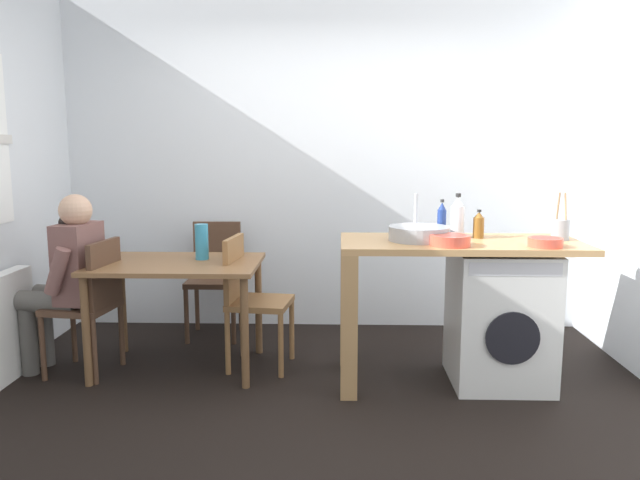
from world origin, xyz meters
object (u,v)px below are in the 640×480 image
chair_spare_by_wall (215,272)px  bottle_tall_green (442,220)px  chair_person_seat (91,299)px  vase (202,242)px  utensil_crock (560,229)px  washing_machine (500,317)px  mixing_bowl (450,240)px  colander (545,242)px  chair_opposite (250,294)px  seated_person (67,274)px  bottle_squat_brown (458,218)px  dining_table (177,276)px  bottle_clear_small (479,225)px

chair_spare_by_wall → bottle_tall_green: 1.90m
chair_person_seat → vase: bearing=-65.3°
vase → utensil_crock: bearing=-5.5°
washing_machine → mixing_bowl: mixing_bowl is taller
washing_machine → colander: bearing=-49.3°
chair_person_seat → mixing_bowl: 2.35m
chair_opposite → seated_person: size_ratio=0.75×
bottle_squat_brown → bottle_tall_green: bearing=158.0°
washing_machine → bottle_tall_green: bottle_tall_green is taller
seated_person → utensil_crock: utensil_crock is taller
chair_person_seat → seated_person: bearing=90.0°
dining_table → washing_machine: (2.11, -0.18, -0.21)m
utensil_crock → colander: size_ratio=1.50×
bottle_squat_brown → utensil_crock: bearing=-6.2°
bottle_clear_small → vase: (-1.83, 0.16, -0.14)m
chair_person_seat → colander: 2.89m
dining_table → bottle_squat_brown: bearing=-1.8°
utensil_crock → seated_person: bearing=179.3°
dining_table → bottle_tall_green: bottle_tall_green is taller
chair_opposite → colander: 1.93m
bottle_clear_small → utensil_crock: size_ratio=0.61×
chair_spare_by_wall → seated_person: (-0.81, -0.86, 0.16)m
dining_table → vase: vase is taller
colander → bottle_squat_brown: bearing=143.1°
seated_person → bottle_tall_green: (2.45, 0.07, 0.36)m
seated_person → colander: (3.00, -0.31, 0.28)m
bottle_squat_brown → chair_spare_by_wall: bearing=154.5°
bottle_squat_brown → vase: bearing=174.7°
mixing_bowl → bottle_clear_small: bearing=53.2°
chair_person_seat → chair_opposite: 1.04m
washing_machine → mixing_bowl: size_ratio=3.62×
utensil_crock → colander: bearing=-123.7°
chair_spare_by_wall → bottle_squat_brown: (1.74, -0.83, 0.54)m
bottle_tall_green → vase: 1.61m
colander → washing_machine: bearing=130.7°
washing_machine → bottle_squat_brown: bearing=155.4°
chair_opposite → chair_spare_by_wall: bearing=-145.1°
washing_machine → utensil_crock: utensil_crock is taller
chair_spare_by_wall → dining_table: bearing=82.4°
bottle_squat_brown → bottle_clear_small: bottle_squat_brown is taller
bottle_clear_small → mixing_bowl: bottle_clear_small is taller
seated_person → washing_machine: (2.81, -0.09, -0.24)m
dining_table → utensil_crock: 2.50m
dining_table → bottle_tall_green: bearing=-0.6°
utensil_crock → vase: 2.34m
dining_table → mixing_bowl: (1.74, -0.38, 0.31)m
bottle_clear_small → vase: size_ratio=0.76×
colander → vase: (-2.15, 0.50, -0.09)m
bottle_clear_small → washing_machine: bearing=-42.6°
seated_person → colander: bearing=-88.0°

